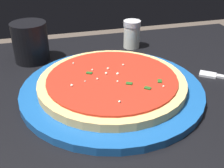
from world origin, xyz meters
TOP-DOWN VIEW (x-y plane):
  - restaurant_table at (0.00, 0.00)m, footprint 0.85×0.76m
  - serving_plate at (0.05, -0.04)m, footprint 0.36×0.36m
  - pizza at (0.05, -0.04)m, footprint 0.29×0.29m
  - cup_tall_drink at (0.20, -0.24)m, footprint 0.08×0.08m
  - parmesan_shaker at (-0.06, -0.26)m, footprint 0.05×0.05m

SIDE VIEW (x-z plane):
  - restaurant_table at x=0.00m, z-range 0.21..0.94m
  - serving_plate at x=0.05m, z-range 0.73..0.74m
  - pizza at x=0.05m, z-range 0.74..0.76m
  - parmesan_shaker at x=-0.06m, z-range 0.73..0.80m
  - cup_tall_drink at x=0.20m, z-range 0.73..0.82m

